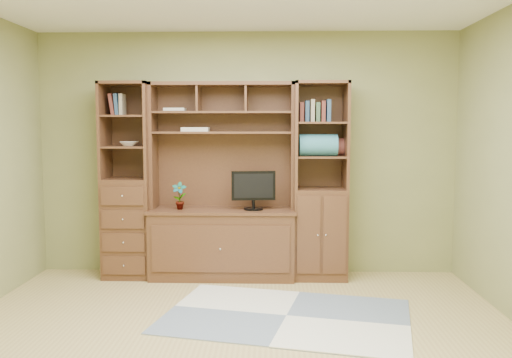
{
  "coord_description": "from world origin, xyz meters",
  "views": [
    {
      "loc": [
        0.28,
        -3.87,
        1.59
      ],
      "look_at": [
        0.13,
        1.2,
        1.1
      ],
      "focal_mm": 38.0,
      "sensor_mm": 36.0,
      "label": 1
    }
  ],
  "objects_px": {
    "left_tower": "(128,180)",
    "monitor": "(253,183)",
    "right_tower": "(320,181)",
    "center_hutch": "(222,181)"
  },
  "relations": [
    {
      "from": "center_hutch",
      "to": "right_tower",
      "type": "relative_size",
      "value": 1.0
    },
    {
      "from": "left_tower",
      "to": "monitor",
      "type": "bearing_deg",
      "value": -3.23
    },
    {
      "from": "left_tower",
      "to": "center_hutch",
      "type": "bearing_deg",
      "value": -2.29
    },
    {
      "from": "left_tower",
      "to": "right_tower",
      "type": "relative_size",
      "value": 1.0
    },
    {
      "from": "center_hutch",
      "to": "right_tower",
      "type": "distance_m",
      "value": 1.03
    },
    {
      "from": "left_tower",
      "to": "right_tower",
      "type": "xyz_separation_m",
      "value": [
        2.02,
        0.0,
        0.0
      ]
    },
    {
      "from": "right_tower",
      "to": "monitor",
      "type": "bearing_deg",
      "value": -173.86
    },
    {
      "from": "left_tower",
      "to": "monitor",
      "type": "relative_size",
      "value": 3.68
    },
    {
      "from": "right_tower",
      "to": "monitor",
      "type": "xyz_separation_m",
      "value": [
        -0.7,
        -0.07,
        -0.02
      ]
    },
    {
      "from": "center_hutch",
      "to": "left_tower",
      "type": "relative_size",
      "value": 1.0
    }
  ]
}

